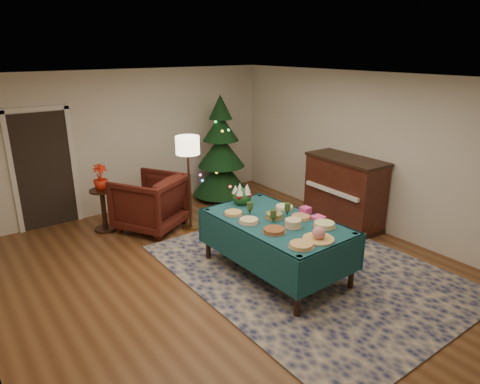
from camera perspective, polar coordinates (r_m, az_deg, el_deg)
room_shell at (r=5.60m, az=-0.64°, el=0.78°), size 7.00×7.00×7.00m
doorway at (r=8.19m, az=-24.70°, el=3.02°), size 1.08×0.04×2.16m
rug at (r=6.38m, az=8.75°, el=-10.19°), size 3.20×4.20×0.02m
buffet_table at (r=5.98m, az=4.80°, el=-5.24°), size 1.29×2.12×0.81m
platter_0 at (r=5.19m, az=8.16°, el=-7.05°), size 0.32×0.32×0.05m
platter_1 at (r=5.39m, az=10.45°, el=-5.68°), size 0.40×0.40×0.18m
platter_2 at (r=5.79m, az=11.16°, el=-4.32°), size 0.31×0.31×0.07m
platter_3 at (r=5.54m, az=4.57°, el=-5.16°), size 0.32×0.32×0.06m
platter_4 at (r=5.71m, az=7.09°, el=-4.20°), size 0.25×0.25×0.11m
platter_5 at (r=6.02m, az=8.10°, el=-3.35°), size 0.30×0.30×0.05m
platter_6 at (r=5.82m, az=1.18°, el=-3.89°), size 0.30×0.30×0.06m
platter_7 at (r=5.98m, az=4.58°, el=-3.19°), size 0.27×0.27×0.08m
platter_8 at (r=6.35m, az=5.93°, el=-2.04°), size 0.29×0.29×0.05m
platter_9 at (r=6.10m, az=-0.89°, el=-2.84°), size 0.29×0.29×0.05m
goblet_0 at (r=6.06m, az=1.32°, el=-2.17°), size 0.09×0.09×0.19m
goblet_1 at (r=6.06m, az=6.34°, el=-2.30°), size 0.09×0.09×0.19m
goblet_2 at (r=5.79m, az=4.46°, el=-3.25°), size 0.09×0.09×0.19m
napkin_stack at (r=6.03m, az=10.40°, el=-3.40°), size 0.17×0.17×0.04m
gift_box at (r=6.17m, az=8.72°, el=-2.49°), size 0.13×0.13×0.11m
centerpiece at (r=6.47m, az=0.26°, el=-0.41°), size 0.29×0.29×0.34m
armchair at (r=7.67m, az=-11.89°, el=-1.02°), size 1.39×1.36×1.07m
floor_lamp at (r=7.28m, az=-6.98°, el=5.44°), size 0.40×0.40×1.67m
side_table at (r=7.85m, az=-17.69°, el=-2.37°), size 0.42×0.42×0.75m
potted_plant at (r=7.69m, az=-18.06°, el=1.18°), size 0.25×0.44×0.25m
christmas_tree at (r=8.94m, az=-2.55°, el=5.19°), size 1.21×1.21×2.18m
piano at (r=7.85m, az=13.72°, el=-0.07°), size 0.74×1.48×1.26m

